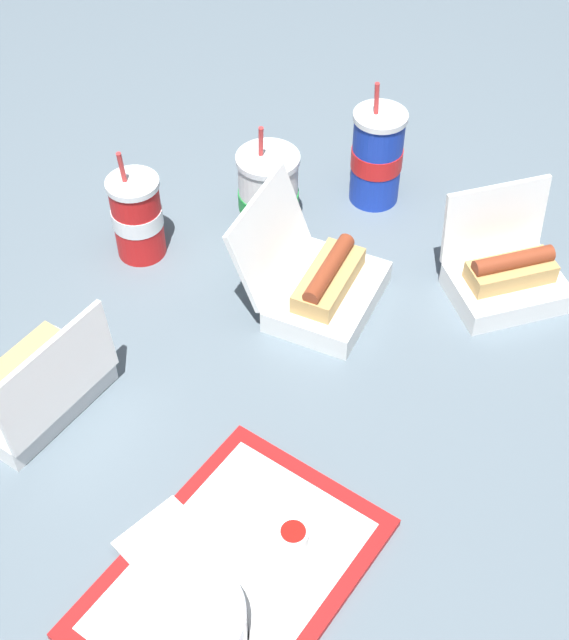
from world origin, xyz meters
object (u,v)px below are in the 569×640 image
food_tray (232,577)px  soda_cup_corner (135,218)px  ketchup_cup (293,536)px  plastic_fork (331,559)px  cake_container (187,628)px  clamshell_hotdog_front (321,284)px  soda_cup_left (377,157)px  clamshell_hotdog_center (506,275)px  clamshell_sandwich_right (38,387)px  soda_cup_front (268,194)px

food_tray → soda_cup_corner: soda_cup_corner is taller
ketchup_cup → plastic_fork: ketchup_cup is taller
food_tray → cake_container: cake_container is taller
clamshell_hotdog_front → cake_container: bearing=23.5°
soda_cup_corner → cake_container: bearing=51.1°
ketchup_cup → soda_cup_left: soda_cup_left is taller
clamshell_hotdog_center → soda_cup_left: soda_cup_left is taller
soda_cup_corner → clamshell_sandwich_right: bearing=22.5°
clamshell_hotdog_center → soda_cup_left: 0.32m
ketchup_cup → soda_cup_corner: size_ratio=0.19×
cake_container → soda_cup_front: (-0.63, -0.42, 0.02)m
food_tray → clamshell_hotdog_center: size_ratio=1.72×
plastic_fork → soda_cup_left: (-0.62, -0.39, 0.07)m
food_tray → clamshell_hotdog_front: bearing=-154.2°
plastic_fork → clamshell_hotdog_center: clamshell_hotdog_center is taller
food_tray → clamshell_sandwich_right: 0.39m
clamshell_hotdog_center → soda_cup_left: (-0.07, -0.30, 0.05)m
clamshell_sandwich_right → soda_cup_corner: (-0.32, -0.13, 0.03)m
cake_container → soda_cup_corner: (-0.44, -0.54, 0.03)m
food_tray → ketchup_cup: 0.09m
clamshell_hotdog_center → soda_cup_corner: soda_cup_corner is taller
plastic_fork → clamshell_sandwich_right: clamshell_sandwich_right is taller
ketchup_cup → plastic_fork: size_ratio=0.36×
plastic_fork → clamshell_sandwich_right: (0.07, -0.47, 0.03)m
food_tray → clamshell_hotdog_front: size_ratio=1.60×
clamshell_hotdog_front → soda_cup_left: size_ratio=1.03×
food_tray → soda_cup_corner: (-0.34, -0.52, 0.07)m
cake_container → ketchup_cup: size_ratio=3.48×
clamshell_sandwich_right → soda_cup_front: bearing=-179.1°
plastic_fork → food_tray: bearing=-59.0°
soda_cup_front → soda_cup_left: 0.21m
soda_cup_front → clamshell_hotdog_front: bearing=64.3°
clamshell_hotdog_center → clamshell_hotdog_front: clamshell_hotdog_front is taller
clamshell_hotdog_center → cake_container: bearing=1.7°
soda_cup_corner → soda_cup_front: soda_cup_front is taller
clamshell_hotdog_front → soda_cup_corner: size_ratio=1.17×
food_tray → plastic_fork: plastic_fork is taller
clamshell_hotdog_center → soda_cup_corner: size_ratio=1.09×
cake_container → ketchup_cup: cake_container is taller
soda_cup_corner → soda_cup_left: size_ratio=0.88×
plastic_fork → soda_cup_corner: 0.66m
cake_container → plastic_fork: (-0.19, 0.06, -0.03)m
cake_container → ketchup_cup: bearing=176.9°
plastic_fork → soda_cup_left: 0.74m
cake_container → clamshell_sandwich_right: bearing=-106.2°
soda_cup_corner → clamshell_hotdog_front: bearing=108.3°
ketchup_cup → plastic_fork: bearing=101.2°
clamshell_sandwich_right → soda_cup_corner: size_ratio=1.02×
food_tray → plastic_fork: bearing=138.6°
soda_cup_left → soda_cup_corner: bearing=-29.9°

